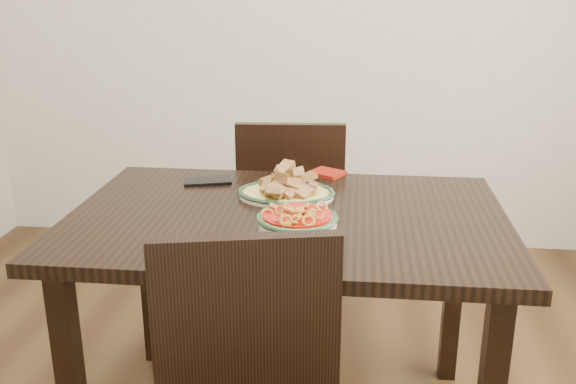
# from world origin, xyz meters

# --- Properties ---
(wall_back) EXTENTS (3.50, 0.10, 2.60)m
(wall_back) POSITION_xyz_m (0.00, 1.75, 1.30)
(wall_back) COLOR beige
(wall_back) RESTS_ON ground
(dining_table) EXTENTS (1.29, 0.86, 0.75)m
(dining_table) POSITION_xyz_m (0.07, 0.13, 0.66)
(dining_table) COLOR black
(dining_table) RESTS_ON ground
(chair_far) EXTENTS (0.45, 0.45, 0.89)m
(chair_far) POSITION_xyz_m (0.00, 0.84, 0.50)
(chair_far) COLOR black
(chair_far) RESTS_ON ground
(fish_plate) EXTENTS (0.30, 0.24, 0.11)m
(fish_plate) POSITION_xyz_m (0.05, 0.28, 0.79)
(fish_plate) COLOR white
(fish_plate) RESTS_ON dining_table
(noodle_bowl) EXTENTS (0.22, 0.22, 0.08)m
(noodle_bowl) POSITION_xyz_m (0.11, -0.05, 0.79)
(noodle_bowl) COLOR beige
(noodle_bowl) RESTS_ON dining_table
(smartphone) EXTENTS (0.18, 0.13, 0.01)m
(smartphone) POSITION_xyz_m (-0.24, 0.41, 0.76)
(smartphone) COLOR black
(smartphone) RESTS_ON dining_table
(napkin) EXTENTS (0.14, 0.14, 0.01)m
(napkin) POSITION_xyz_m (0.16, 0.54, 0.76)
(napkin) COLOR maroon
(napkin) RESTS_ON dining_table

